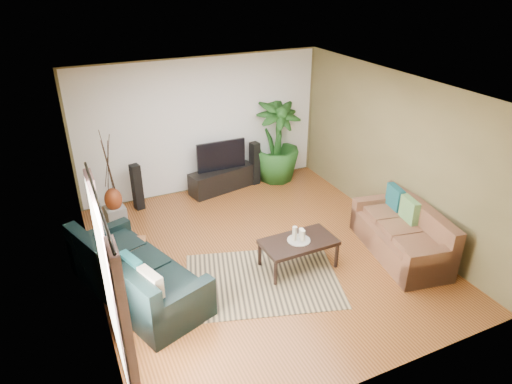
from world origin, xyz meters
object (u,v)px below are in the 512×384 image
television (221,155)px  speaker_right (255,163)px  potted_plant (277,141)px  vase (113,199)px  speaker_left (137,187)px  tv_stand (222,179)px  sofa_left (137,268)px  coffee_table (298,253)px  pedestal (116,215)px  sofa_right (401,231)px  side_table (130,259)px

television → speaker_right: television is taller
potted_plant → vase: potted_plant is taller
speaker_left → speaker_right: size_ratio=0.98×
tv_stand → speaker_right: 0.78m
sofa_left → coffee_table: size_ratio=2.00×
sofa_left → pedestal: size_ratio=6.78×
speaker_left → pedestal: (-0.50, -0.40, -0.29)m
sofa_right → vase: bearing=-115.4°
sofa_right → coffee_table: size_ratio=1.64×
sofa_right → coffee_table: sofa_right is taller
sofa_left → pedestal: 2.15m
speaker_left → tv_stand: bearing=-9.5°
pedestal → sofa_left: bearing=-90.8°
coffee_table → vase: size_ratio=2.65×
television → pedestal: television is taller
speaker_right → potted_plant: bearing=-10.2°
speaker_left → speaker_right: (2.49, 0.09, 0.01)m
coffee_table → vase: (-2.34, 2.52, 0.26)m
potted_plant → pedestal: (-3.50, -0.49, -0.70)m
sofa_right → side_table: (-4.04, 1.29, -0.18)m
side_table → vase: bearing=88.6°
coffee_table → television: 3.06m
sofa_right → potted_plant: size_ratio=1.07×
pedestal → vase: size_ratio=0.78×
television → potted_plant: (1.26, 0.00, 0.11)m
sofa_right → tv_stand: (-1.76, 3.38, -0.19)m
speaker_right → tv_stand: bearing=169.8°
speaker_right → potted_plant: potted_plant is taller
sofa_left → side_table: (-0.01, 0.54, -0.18)m
television → speaker_right: size_ratio=1.11×
sofa_right → side_table: 4.25m
tv_stand → potted_plant: bearing=-12.2°
potted_plant → tv_stand: bearing=180.0°
sofa_left → vase: bearing=-20.7°
pedestal → coffee_table: bearing=-47.1°
speaker_left → side_table: 2.08m
television → vase: bearing=-167.7°
sofa_left → speaker_left: 2.59m
television → side_table: television is taller
tv_stand → pedestal: 2.30m
coffee_table → pedestal: coffee_table is taller
pedestal → tv_stand: bearing=12.3°
sofa_right → side_table: size_ratio=3.73×
speaker_right → potted_plant: (0.51, 0.00, 0.41)m
sofa_right → television: 3.83m
sofa_right → tv_stand: 3.82m
vase → speaker_left: bearing=38.6°
potted_plant → speaker_right: bearing=180.0°
tv_stand → speaker_left: size_ratio=1.54×
sofa_left → potted_plant: size_ratio=1.30×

